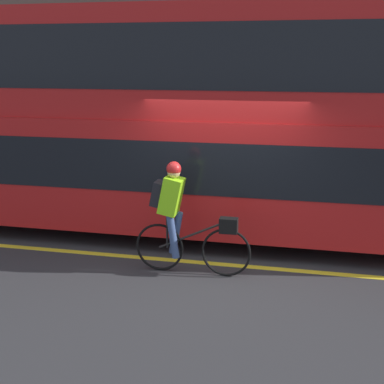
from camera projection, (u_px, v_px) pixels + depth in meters
The scene contains 6 objects.
ground_plane at pixel (220, 262), 8.37m from camera, with size 80.00×80.00×0.00m, color #2D2D30.
road_center_line at pixel (219, 264), 8.30m from camera, with size 50.00×0.14×0.01m, color yellow.
sidewalk_curb at pixel (255, 187), 12.91m from camera, with size 60.00×2.02×0.14m.
bus at pixel (184, 113), 9.41m from camera, with size 9.52×2.59×3.93m.
cyclist_on_bike at pixel (180, 214), 7.79m from camera, with size 1.74×0.32×1.68m.
street_sign_post at pixel (218, 130), 12.66m from camera, with size 0.36×0.09×2.35m.
Camera 1 is at (1.32, -7.75, 3.11)m, focal length 50.00 mm.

